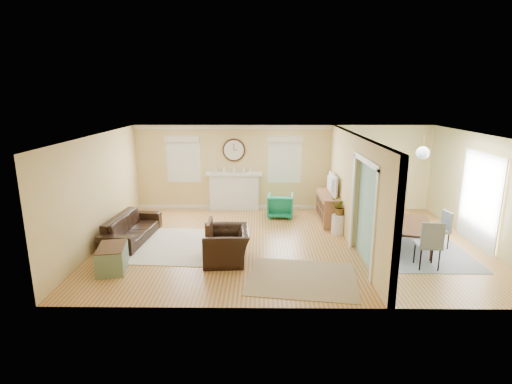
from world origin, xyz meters
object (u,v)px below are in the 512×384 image
sofa (132,228)px  eames_chair (226,245)px  credenza (329,208)px  dining_table (411,236)px  green_chair (280,205)px

sofa → eames_chair: (2.44, -1.27, 0.05)m
sofa → credenza: 5.31m
dining_table → green_chair: bearing=65.6°
eames_chair → dining_table: (4.25, 0.82, -0.07)m
sofa → green_chair: size_ratio=2.84×
credenza → eames_chair: bearing=-133.6°
eames_chair → dining_table: 4.33m
eames_chair → green_chair: bearing=153.5°
dining_table → sofa: bearing=100.8°
sofa → dining_table: sofa is taller
green_chair → credenza: bearing=167.9°
eames_chair → green_chair: (1.31, 3.20, -0.02)m
sofa → eames_chair: bearing=-112.8°
credenza → dining_table: bearing=-50.9°
sofa → green_chair: 4.22m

